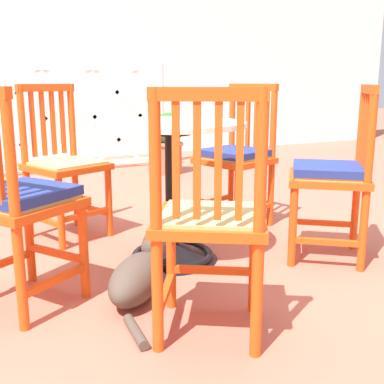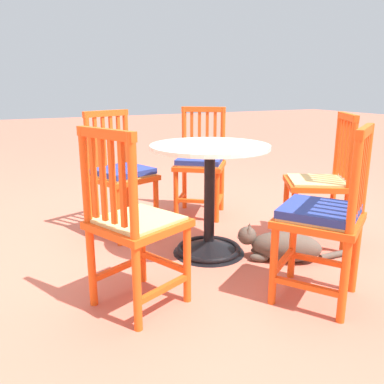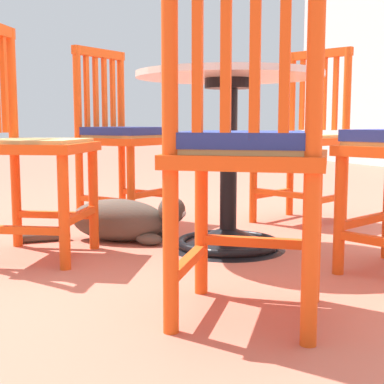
{
  "view_description": "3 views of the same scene",
  "coord_description": "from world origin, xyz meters",
  "px_view_note": "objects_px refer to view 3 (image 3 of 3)",
  "views": [
    {
      "loc": [
        -1.1,
        -2.15,
        0.93
      ],
      "look_at": [
        -0.08,
        0.02,
        0.38
      ],
      "focal_mm": 45.37,
      "sensor_mm": 36.0,
      "label": 1
    },
    {
      "loc": [
        -2.35,
        1.32,
        1.1
      ],
      "look_at": [
        -0.06,
        0.19,
        0.41
      ],
      "focal_mm": 37.63,
      "sensor_mm": 36.0,
      "label": 2
    },
    {
      "loc": [
        1.91,
        -0.93,
        0.53
      ],
      "look_at": [
        -0.25,
        -0.01,
        0.23
      ],
      "focal_mm": 52.21,
      "sensor_mm": 36.0,
      "label": 3
    }
  ],
  "objects_px": {
    "orange_chair_near_fence": "(303,140)",
    "tabby_cat": "(126,220)",
    "orange_chair_at_corner": "(122,138)",
    "cafe_table": "(228,181)",
    "orange_chair_by_planter": "(248,154)",
    "orange_chair_tucked_in": "(29,147)"
  },
  "relations": [
    {
      "from": "orange_chair_near_fence",
      "to": "tabby_cat",
      "type": "height_order",
      "value": "orange_chair_near_fence"
    },
    {
      "from": "tabby_cat",
      "to": "cafe_table",
      "type": "bearing_deg",
      "value": 48.98
    },
    {
      "from": "orange_chair_near_fence",
      "to": "orange_chair_at_corner",
      "type": "bearing_deg",
      "value": -112.15
    },
    {
      "from": "orange_chair_near_fence",
      "to": "tabby_cat",
      "type": "relative_size",
      "value": 1.34
    },
    {
      "from": "orange_chair_at_corner",
      "to": "orange_chair_by_planter",
      "type": "xyz_separation_m",
      "value": [
        1.55,
        -0.1,
        0.0
      ]
    },
    {
      "from": "cafe_table",
      "to": "orange_chair_tucked_in",
      "type": "bearing_deg",
      "value": -103.21
    },
    {
      "from": "orange_chair_at_corner",
      "to": "orange_chair_by_planter",
      "type": "relative_size",
      "value": 1.0
    },
    {
      "from": "orange_chair_tucked_in",
      "to": "orange_chair_by_planter",
      "type": "relative_size",
      "value": 1.0
    },
    {
      "from": "orange_chair_tucked_in",
      "to": "orange_chair_near_fence",
      "type": "distance_m",
      "value": 1.45
    },
    {
      "from": "cafe_table",
      "to": "orange_chair_at_corner",
      "type": "relative_size",
      "value": 0.83
    },
    {
      "from": "orange_chair_tucked_in",
      "to": "orange_chair_near_fence",
      "type": "relative_size",
      "value": 1.0
    },
    {
      "from": "orange_chair_at_corner",
      "to": "orange_chair_near_fence",
      "type": "relative_size",
      "value": 1.0
    },
    {
      "from": "tabby_cat",
      "to": "orange_chair_near_fence",
      "type": "bearing_deg",
      "value": 96.64
    },
    {
      "from": "orange_chair_at_corner",
      "to": "tabby_cat",
      "type": "height_order",
      "value": "orange_chair_at_corner"
    },
    {
      "from": "cafe_table",
      "to": "orange_chair_near_fence",
      "type": "bearing_deg",
      "value": 123.06
    },
    {
      "from": "orange_chair_at_corner",
      "to": "cafe_table",
      "type": "bearing_deg",
      "value": 16.19
    },
    {
      "from": "orange_chair_at_corner",
      "to": "orange_chair_near_fence",
      "type": "xyz_separation_m",
      "value": [
        0.36,
        0.88,
        -0.01
      ]
    },
    {
      "from": "cafe_table",
      "to": "tabby_cat",
      "type": "distance_m",
      "value": 0.5
    },
    {
      "from": "orange_chair_at_corner",
      "to": "tabby_cat",
      "type": "xyz_separation_m",
      "value": [
        0.47,
        -0.13,
        -0.35
      ]
    },
    {
      "from": "cafe_table",
      "to": "tabby_cat",
      "type": "height_order",
      "value": "cafe_table"
    },
    {
      "from": "orange_chair_at_corner",
      "to": "orange_chair_tucked_in",
      "type": "bearing_deg",
      "value": -42.34
    },
    {
      "from": "orange_chair_by_planter",
      "to": "cafe_table",
      "type": "bearing_deg",
      "value": 156.66
    }
  ]
}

